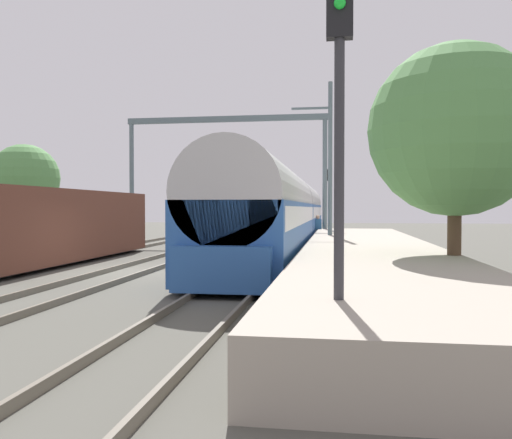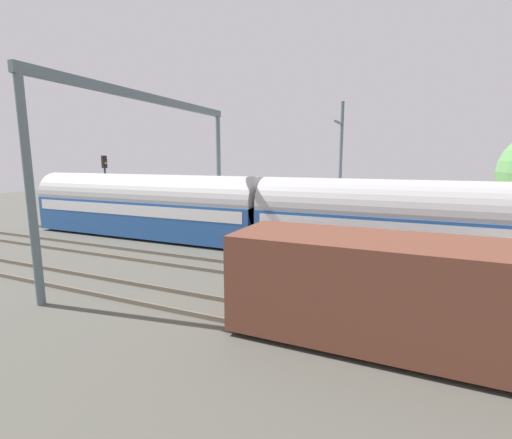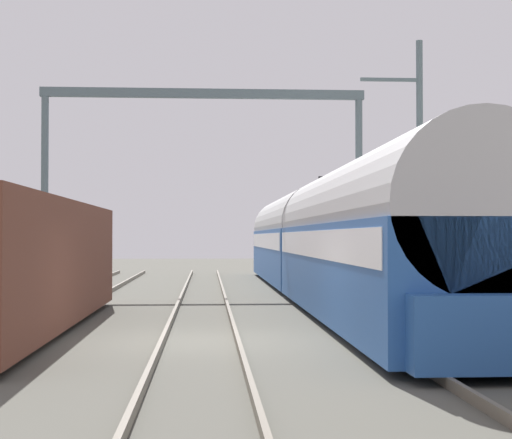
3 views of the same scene
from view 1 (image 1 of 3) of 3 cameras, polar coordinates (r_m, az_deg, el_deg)
The scene contains 14 objects.
ground at distance 18.56m, azimuth -13.08°, elevation -5.47°, with size 120.00×120.00×0.00m, color #515048.
track_far_west at distance 20.43m, azimuth -23.96°, elevation -4.71°, with size 1.52×60.00×0.16m.
track_west at distance 18.55m, azimuth -13.08°, elevation -5.23°, with size 1.52×60.00×0.16m.
track_east at distance 17.46m, azimuth -0.31°, elevation -5.60°, with size 1.52×60.00×0.16m.
platform at distance 19.24m, azimuth 11.96°, elevation -3.88°, with size 4.40×28.00×0.90m.
passenger_train at distance 28.76m, azimuth 3.22°, elevation 0.87°, with size 2.93×32.85×3.82m.
freight_car at distance 22.12m, azimuth -21.08°, elevation -0.62°, with size 2.80×13.00×2.70m.
person_crossing at distance 32.16m, azimuth 6.62°, elevation -0.78°, with size 0.46×0.39×1.73m.
railway_signal_near at distance 7.48m, azimuth 8.91°, elevation 10.88°, with size 0.36×0.30×5.36m.
railway_signal_far at distance 42.09m, azimuth 7.53°, elevation 2.80°, with size 0.36×0.30×5.19m.
catenary_gantry at distance 33.39m, azimuth -3.28°, elevation 7.23°, with size 12.66×0.28×7.86m.
catenary_pole_east_mid at distance 25.05m, azimuth 7.83°, elevation 5.79°, with size 1.90×0.20×8.00m.
tree_west_background at distance 39.52m, azimuth -23.50°, elevation 4.10°, with size 4.56×4.56×6.49m.
tree_east_background at distance 15.24m, azimuth 20.54°, elevation 8.90°, with size 4.58×4.58×6.51m.
Camera 1 is at (6.81, -17.13, 2.16)m, focal length 37.37 mm.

